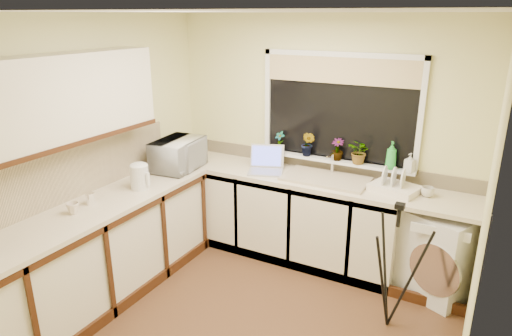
{
  "coord_description": "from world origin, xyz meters",
  "views": [
    {
      "loc": [
        1.57,
        -2.78,
        2.43
      ],
      "look_at": [
        -0.22,
        0.55,
        1.15
      ],
      "focal_mm": 31.87,
      "sensor_mm": 36.0,
      "label": 1
    }
  ],
  "objects_px": {
    "steel_jar": "(90,199)",
    "plant_b": "(308,144)",
    "soap_bottle_clear": "(410,163)",
    "tripod": "(393,267)",
    "plant_a": "(280,142)",
    "cup_back": "(427,192)",
    "washing_machine": "(439,253)",
    "plant_d": "(360,152)",
    "plant_c": "(337,149)",
    "kettle": "(140,177)",
    "laptop": "(266,164)",
    "soap_bottle_green": "(391,155)",
    "dish_rack": "(395,188)",
    "microwave": "(178,154)",
    "cup_left": "(73,208)"
  },
  "relations": [
    {
      "from": "laptop",
      "to": "soap_bottle_clear",
      "type": "xyz_separation_m",
      "value": [
        1.37,
        0.22,
        0.17
      ]
    },
    {
      "from": "kettle",
      "to": "steel_jar",
      "type": "xyz_separation_m",
      "value": [
        -0.12,
        -0.48,
        -0.06
      ]
    },
    {
      "from": "plant_c",
      "to": "cup_left",
      "type": "bearing_deg",
      "value": -128.84
    },
    {
      "from": "laptop",
      "to": "dish_rack",
      "type": "bearing_deg",
      "value": -19.25
    },
    {
      "from": "kettle",
      "to": "soap_bottle_green",
      "type": "xyz_separation_m",
      "value": [
        2.0,
        1.22,
        0.17
      ]
    },
    {
      "from": "cup_left",
      "to": "microwave",
      "type": "bearing_deg",
      "value": 87.47
    },
    {
      "from": "washing_machine",
      "to": "soap_bottle_clear",
      "type": "distance_m",
      "value": 0.85
    },
    {
      "from": "washing_machine",
      "to": "tripod",
      "type": "distance_m",
      "value": 0.76
    },
    {
      "from": "tripod",
      "to": "plant_c",
      "type": "bearing_deg",
      "value": 122.67
    },
    {
      "from": "laptop",
      "to": "steel_jar",
      "type": "xyz_separation_m",
      "value": [
        -0.92,
        -1.49,
        -0.02
      ]
    },
    {
      "from": "microwave",
      "to": "soap_bottle_clear",
      "type": "bearing_deg",
      "value": -80.73
    },
    {
      "from": "steel_jar",
      "to": "cup_back",
      "type": "bearing_deg",
      "value": 31.64
    },
    {
      "from": "plant_b",
      "to": "plant_a",
      "type": "bearing_deg",
      "value": 176.96
    },
    {
      "from": "microwave",
      "to": "cup_left",
      "type": "height_order",
      "value": "microwave"
    },
    {
      "from": "steel_jar",
      "to": "microwave",
      "type": "height_order",
      "value": "microwave"
    },
    {
      "from": "plant_a",
      "to": "cup_back",
      "type": "height_order",
      "value": "plant_a"
    },
    {
      "from": "tripod",
      "to": "plant_d",
      "type": "distance_m",
      "value": 1.24
    },
    {
      "from": "steel_jar",
      "to": "plant_b",
      "type": "height_order",
      "value": "plant_b"
    },
    {
      "from": "soap_bottle_green",
      "to": "plant_a",
      "type": "bearing_deg",
      "value": 178.94
    },
    {
      "from": "dish_rack",
      "to": "microwave",
      "type": "bearing_deg",
      "value": -153.47
    },
    {
      "from": "kettle",
      "to": "cup_back",
      "type": "bearing_deg",
      "value": 23.95
    },
    {
      "from": "washing_machine",
      "to": "microwave",
      "type": "xyz_separation_m",
      "value": [
        -2.58,
        -0.39,
        0.66
      ]
    },
    {
      "from": "kettle",
      "to": "plant_a",
      "type": "distance_m",
      "value": 1.51
    },
    {
      "from": "washing_machine",
      "to": "plant_b",
      "type": "bearing_deg",
      "value": -164.03
    },
    {
      "from": "laptop",
      "to": "microwave",
      "type": "relative_size",
      "value": 0.78
    },
    {
      "from": "tripod",
      "to": "plant_d",
      "type": "bearing_deg",
      "value": 113.87
    },
    {
      "from": "cup_back",
      "to": "cup_left",
      "type": "xyz_separation_m",
      "value": [
        -2.47,
        -1.74,
        0.0
      ]
    },
    {
      "from": "soap_bottle_green",
      "to": "cup_back",
      "type": "bearing_deg",
      "value": -24.13
    },
    {
      "from": "steel_jar",
      "to": "plant_b",
      "type": "relative_size",
      "value": 0.39
    },
    {
      "from": "tripod",
      "to": "plant_b",
      "type": "height_order",
      "value": "plant_b"
    },
    {
      "from": "steel_jar",
      "to": "soap_bottle_clear",
      "type": "height_order",
      "value": "soap_bottle_clear"
    },
    {
      "from": "washing_machine",
      "to": "plant_b",
      "type": "relative_size",
      "value": 3.1
    },
    {
      "from": "soap_bottle_green",
      "to": "washing_machine",
      "type": "bearing_deg",
      "value": -20.48
    },
    {
      "from": "plant_b",
      "to": "plant_c",
      "type": "height_order",
      "value": "plant_b"
    },
    {
      "from": "kettle",
      "to": "steel_jar",
      "type": "relative_size",
      "value": 2.2
    },
    {
      "from": "washing_machine",
      "to": "tripod",
      "type": "relative_size",
      "value": 0.74
    },
    {
      "from": "washing_machine",
      "to": "kettle",
      "type": "height_order",
      "value": "kettle"
    },
    {
      "from": "laptop",
      "to": "steel_jar",
      "type": "bearing_deg",
      "value": -142.48
    },
    {
      "from": "soap_bottle_clear",
      "to": "tripod",
      "type": "bearing_deg",
      "value": -83.46
    },
    {
      "from": "kettle",
      "to": "cup_back",
      "type": "height_order",
      "value": "kettle"
    },
    {
      "from": "steel_jar",
      "to": "soap_bottle_green",
      "type": "xyz_separation_m",
      "value": [
        2.12,
        1.7,
        0.23
      ]
    },
    {
      "from": "soap_bottle_green",
      "to": "microwave",
      "type": "bearing_deg",
      "value": -163.64
    },
    {
      "from": "tripod",
      "to": "cup_left",
      "type": "bearing_deg",
      "value": -165.39
    },
    {
      "from": "laptop",
      "to": "soap_bottle_green",
      "type": "relative_size",
      "value": 1.68
    },
    {
      "from": "washing_machine",
      "to": "cup_back",
      "type": "xyz_separation_m",
      "value": [
        -0.17,
        0.04,
        0.54
      ]
    },
    {
      "from": "kettle",
      "to": "plant_a",
      "type": "relative_size",
      "value": 1.03
    },
    {
      "from": "soap_bottle_green",
      "to": "laptop",
      "type": "bearing_deg",
      "value": -169.84
    },
    {
      "from": "laptop",
      "to": "plant_b",
      "type": "bearing_deg",
      "value": 10.23
    },
    {
      "from": "steel_jar",
      "to": "plant_c",
      "type": "relative_size",
      "value": 0.46
    },
    {
      "from": "plant_c",
      "to": "soap_bottle_green",
      "type": "height_order",
      "value": "soap_bottle_green"
    }
  ]
}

